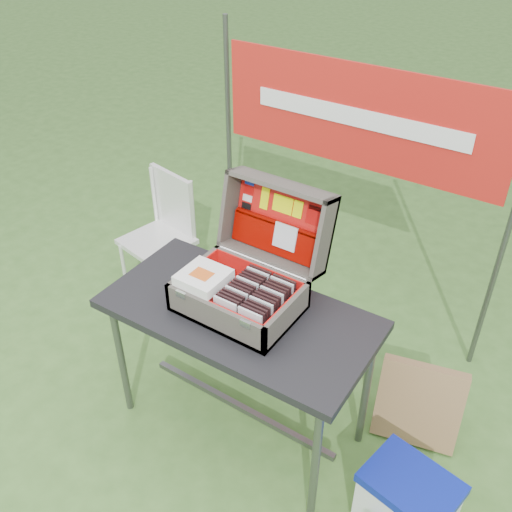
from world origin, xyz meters
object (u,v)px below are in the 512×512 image
Objects in this scene: table at (240,371)px; cardboard_box at (419,404)px; chair at (157,243)px; suitcase at (246,258)px; cooler at (406,503)px.

cardboard_box is at bearing 28.62° from table.
chair is at bearing 149.97° from table.
table reaches higher than cardboard_box.
chair is (-1.04, 0.50, -0.59)m from suitcase.
table is 3.27× the size of cooler.
table is 0.63m from suitcase.
cooler is at bearing -7.13° from chair.
suitcase is at bearing -177.58° from cooler.
suitcase is 0.64× the size of chair.
chair reaches higher than cooler.
suitcase is (-0.01, 0.07, 0.62)m from table.
table reaches higher than cooler.
cooler is 0.45× the size of chair.
cooler is at bearing -87.51° from cardboard_box.
cardboard_box is at bearing 116.71° from cooler.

